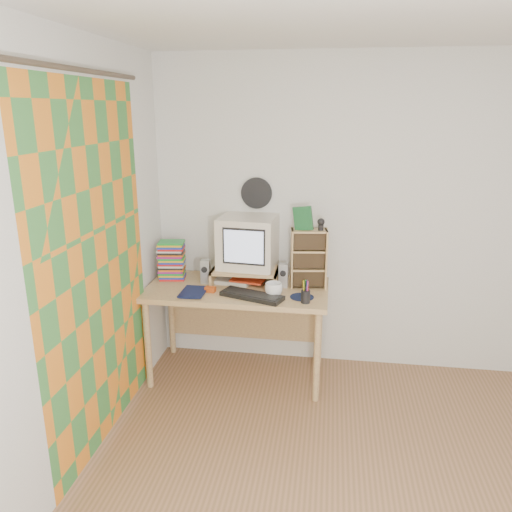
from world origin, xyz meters
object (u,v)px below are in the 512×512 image
(desk, at_px, (239,301))
(diary, at_px, (182,290))
(dvd_stack, at_px, (172,262))
(cd_rack, at_px, (308,258))
(mug, at_px, (274,290))
(crt_monitor, at_px, (247,243))
(keyboard, at_px, (252,296))

(desk, relative_size, diary, 6.31)
(desk, bearing_deg, dvd_stack, 173.90)
(cd_rack, bearing_deg, dvd_stack, 171.68)
(desk, height_order, mug, mug)
(cd_rack, height_order, diary, cd_rack)
(desk, bearing_deg, crt_monitor, 56.31)
(cd_rack, bearing_deg, mug, -140.11)
(desk, relative_size, crt_monitor, 3.31)
(mug, distance_m, diary, 0.69)
(crt_monitor, relative_size, dvd_stack, 1.50)
(keyboard, bearing_deg, desk, 139.30)
(keyboard, xyz_separation_m, diary, (-0.54, 0.02, 0.01))
(keyboard, xyz_separation_m, cd_rack, (0.39, 0.31, 0.21))
(desk, xyz_separation_m, diary, (-0.39, -0.24, 0.16))
(keyboard, bearing_deg, diary, -162.77)
(desk, xyz_separation_m, cd_rack, (0.54, 0.05, 0.36))
(dvd_stack, bearing_deg, cd_rack, -8.59)
(mug, bearing_deg, crt_monitor, 129.62)
(desk, height_order, dvd_stack, dvd_stack)
(desk, distance_m, dvd_stack, 0.62)
(mug, bearing_deg, dvd_stack, 162.61)
(keyboard, relative_size, mug, 3.53)
(desk, xyz_separation_m, dvd_stack, (-0.56, 0.06, 0.28))
(keyboard, xyz_separation_m, mug, (0.15, 0.05, 0.04))
(cd_rack, bearing_deg, desk, 177.43)
(desk, xyz_separation_m, crt_monitor, (0.06, 0.09, 0.46))
(mug, bearing_deg, desk, 145.31)
(crt_monitor, xyz_separation_m, keyboard, (0.09, -0.35, -0.31))
(dvd_stack, distance_m, diary, 0.36)
(desk, bearing_deg, keyboard, -60.31)
(desk, relative_size, keyboard, 3.00)
(crt_monitor, xyz_separation_m, dvd_stack, (-0.62, -0.03, -0.18))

